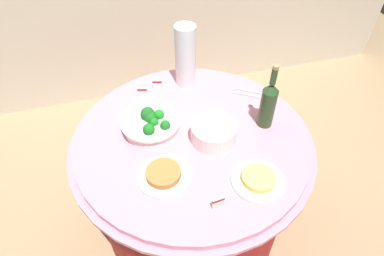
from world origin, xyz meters
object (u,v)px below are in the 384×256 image
(food_plate_peanuts, at_px, (163,175))
(label_placard_mid, at_px, (142,92))
(label_placard_rear, at_px, (218,202))
(broccoli_bowl, at_px, (151,124))
(serving_tongs, at_px, (247,93))
(plate_stack, at_px, (213,133))
(wine_bottle, at_px, (268,103))
(decorative_fruit_vase, at_px, (185,59))
(food_plate_noodles, at_px, (258,180))
(label_placard_front, at_px, (157,84))

(food_plate_peanuts, xyz_separation_m, label_placard_mid, (0.00, 0.55, 0.01))
(food_plate_peanuts, bearing_deg, label_placard_rear, -48.34)
(broccoli_bowl, height_order, food_plate_peanuts, broccoli_bowl)
(serving_tongs, xyz_separation_m, label_placard_mid, (-0.55, 0.12, 0.03))
(plate_stack, xyz_separation_m, label_placard_mid, (-0.26, 0.40, -0.01))
(broccoli_bowl, bearing_deg, wine_bottle, -10.86)
(decorative_fruit_vase, relative_size, food_plate_peanuts, 1.55)
(food_plate_noodles, distance_m, label_placard_mid, 0.77)
(food_plate_peanuts, xyz_separation_m, label_placard_front, (0.09, 0.60, 0.01))
(plate_stack, height_order, label_placard_rear, plate_stack)
(food_plate_peanuts, height_order, label_placard_rear, label_placard_rear)
(broccoli_bowl, relative_size, wine_bottle, 0.83)
(wine_bottle, height_order, label_placard_mid, wine_bottle)
(food_plate_noodles, bearing_deg, decorative_fruit_vase, 98.76)
(serving_tongs, height_order, label_placard_rear, label_placard_rear)
(plate_stack, distance_m, serving_tongs, 0.40)
(broccoli_bowl, height_order, label_placard_front, broccoli_bowl)
(label_placard_rear, bearing_deg, food_plate_noodles, 19.03)
(plate_stack, xyz_separation_m, food_plate_noodles, (0.10, -0.28, -0.03))
(food_plate_noodles, xyz_separation_m, label_placard_front, (-0.28, 0.73, 0.02))
(serving_tongs, bearing_deg, label_placard_mid, 167.18)
(broccoli_bowl, xyz_separation_m, label_placard_rear, (0.17, -0.49, -0.01))
(plate_stack, xyz_separation_m, label_placard_rear, (-0.09, -0.35, -0.01))
(wine_bottle, height_order, serving_tongs, wine_bottle)
(plate_stack, relative_size, label_placard_rear, 3.82)
(wine_bottle, xyz_separation_m, food_plate_peanuts, (-0.54, -0.19, -0.11))
(label_placard_front, bearing_deg, decorative_fruit_vase, 5.05)
(serving_tongs, xyz_separation_m, food_plate_noodles, (-0.18, -0.56, 0.01))
(food_plate_noodles, bearing_deg, label_placard_mid, 118.32)
(decorative_fruit_vase, height_order, label_placard_rear, decorative_fruit_vase)
(broccoli_bowl, height_order, serving_tongs, broccoli_bowl)
(food_plate_noodles, bearing_deg, serving_tongs, 72.15)
(decorative_fruit_vase, height_order, food_plate_noodles, decorative_fruit_vase)
(plate_stack, bearing_deg, broccoli_bowl, 152.30)
(decorative_fruit_vase, bearing_deg, wine_bottle, -56.25)
(wine_bottle, relative_size, food_plate_peanuts, 1.53)
(serving_tongs, bearing_deg, food_plate_peanuts, -141.99)
(food_plate_peanuts, relative_size, label_placard_rear, 4.00)
(serving_tongs, bearing_deg, decorative_fruit_vase, 147.87)
(broccoli_bowl, bearing_deg, label_placard_front, 73.81)
(decorative_fruit_vase, relative_size, label_placard_rear, 6.18)
(plate_stack, bearing_deg, decorative_fruit_vase, 91.34)
(broccoli_bowl, height_order, plate_stack, broccoli_bowl)
(plate_stack, xyz_separation_m, label_placard_front, (-0.17, 0.45, -0.01))
(plate_stack, relative_size, food_plate_peanuts, 0.95)
(label_placard_mid, relative_size, label_placard_rear, 1.00)
(broccoli_bowl, height_order, wine_bottle, wine_bottle)
(plate_stack, bearing_deg, serving_tongs, 44.35)
(label_placard_mid, bearing_deg, serving_tongs, -12.82)
(plate_stack, bearing_deg, label_placard_front, 111.31)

